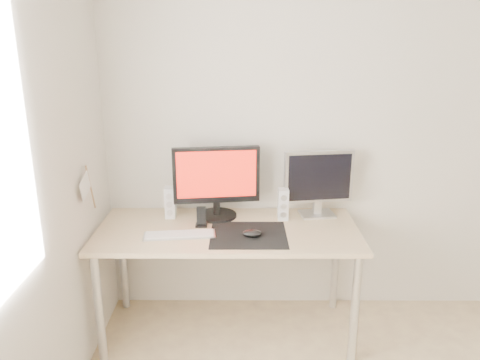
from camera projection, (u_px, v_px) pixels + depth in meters
name	position (u px, v px, depth m)	size (l,w,h in m)	color
wall_back	(370.00, 133.00, 3.06)	(3.50, 3.50, 0.00)	beige
mousepad	(248.00, 235.00, 2.77)	(0.45, 0.40, 0.00)	black
mouse	(252.00, 233.00, 2.73)	(0.11, 0.07, 0.04)	black
desk	(228.00, 240.00, 2.89)	(1.60, 0.70, 0.73)	#D1B587
main_monitor	(216.00, 180.00, 2.97)	(0.55, 0.29, 0.47)	black
second_monitor	(319.00, 180.00, 3.00)	(0.45, 0.19, 0.43)	silver
speaker_left	(170.00, 203.00, 3.01)	(0.07, 0.08, 0.20)	white
speaker_right	(283.00, 204.00, 2.98)	(0.07, 0.08, 0.20)	white
keyboard	(180.00, 235.00, 2.75)	(0.43, 0.16, 0.02)	silver
phone_dock	(201.00, 220.00, 2.88)	(0.07, 0.06, 0.13)	black
pennant	(87.00, 186.00, 2.64)	(0.01, 0.23, 0.29)	#A57F54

